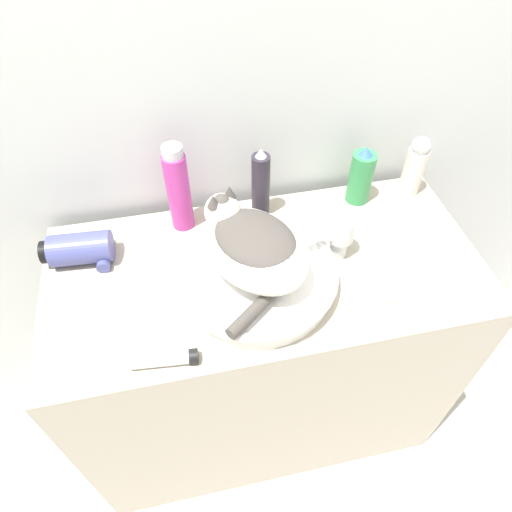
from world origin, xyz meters
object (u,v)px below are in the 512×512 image
Objects in this scene: spray_bottle_trigger at (361,176)px; cat at (252,245)px; cream_tube at (165,359)px; soap_bar at (383,295)px; lotion_bottle_white at (415,166)px; hairspray_can_black at (261,185)px; shampoo_bottle_tall at (178,190)px; faucet at (338,235)px; hair_dryer at (82,249)px.

cat is at bearing -146.13° from spray_bottle_trigger.
soap_bar is at bearing 7.09° from cream_tube.
spray_bottle_trigger is 0.15m from lotion_bottle_white.
shampoo_bottle_tall reaches higher than hairspray_can_black.
cat is at bearing 158.63° from soap_bar.
spray_bottle_trigger is (0.35, 0.23, -0.05)m from cat.
lotion_bottle_white is (0.50, 0.23, -0.04)m from cat.
faucet is 0.65× the size of hairspray_can_black.
cat reaches higher than hair_dryer.
hairspray_can_black reaches higher than spray_bottle_trigger.
cat is at bearing -155.04° from lotion_bottle_white.
lotion_bottle_white is 1.26× the size of cream_tube.
lotion_bottle_white is 0.89m from hair_dryer.
spray_bottle_trigger is at bearing 0.00° from shampoo_bottle_tall.
hairspray_can_black is 1.22× the size of hair_dryer.
cat is 1.97× the size of lotion_bottle_white.
spray_bottle_trigger is at bearing -180.00° from lotion_bottle_white.
lotion_bottle_white is (0.15, 0.00, 0.01)m from spray_bottle_trigger.
hairspray_can_black is 0.41m from soap_bar.
faucet is at bearing -51.91° from hairspray_can_black.
spray_bottle_trigger reaches higher than cream_tube.
lotion_bottle_white is at bearing -171.18° from hair_dryer.
hair_dryer is 0.72m from soap_bar.
spray_bottle_trigger is (0.13, 0.19, 0.01)m from faucet.
faucet is 0.96× the size of cream_tube.
soap_bar is at bearing 162.25° from hair_dryer.
hairspray_can_black is at bearing 121.50° from soap_bar.
shampoo_bottle_tall is 0.55m from soap_bar.
lotion_bottle_white is at bearing -94.79° from cat.
soap_bar is (0.28, -0.11, -0.12)m from cat.
faucet reaches higher than soap_bar.
faucet is (0.22, 0.04, -0.06)m from cat.
lotion_bottle_white is 1.05× the size of hair_dryer.
lotion_bottle_white is 0.41m from soap_bar.
spray_bottle_trigger is at bearing 35.62° from cream_tube.
shampoo_bottle_tall is at bearing 78.92° from cream_tube.
spray_bottle_trigger is 0.49m from shampoo_bottle_tall.
hair_dryer is (-0.61, 0.11, -0.03)m from faucet.
spray_bottle_trigger reaches higher than soap_bar.
hair_dryer reaches higher than cream_tube.
faucet is at bearing -27.87° from shampoo_bottle_tall.
shampoo_bottle_tall is at bearing 1.00° from cat.
soap_bar is at bearing -58.50° from hairspray_can_black.
spray_bottle_trigger is 0.70× the size of shampoo_bottle_tall.
soap_bar is (0.42, -0.34, -0.11)m from shampoo_bottle_tall.
spray_bottle_trigger is 0.35m from soap_bar.
hair_dryer is at bearing -170.72° from hairspray_can_black.
spray_bottle_trigger is at bearing -137.23° from faucet.
cream_tube is (-0.72, -0.40, -0.07)m from lotion_bottle_white.
hair_dryer is at bearing -23.66° from faucet.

